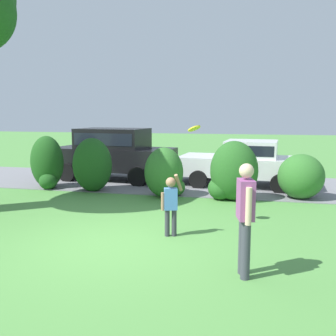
# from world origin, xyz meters

# --- Properties ---
(ground_plane) EXTENTS (80.00, 80.00, 0.00)m
(ground_plane) POSITION_xyz_m (0.00, 0.00, 0.00)
(ground_plane) COLOR #518E42
(driveway_strip) EXTENTS (28.00, 4.40, 0.02)m
(driveway_strip) POSITION_xyz_m (0.00, 6.53, 0.01)
(driveway_strip) COLOR slate
(driveway_strip) RESTS_ON ground
(shrub_near_tree) EXTENTS (1.12, 1.02, 1.74)m
(shrub_near_tree) POSITION_xyz_m (-4.07, 4.74, 0.81)
(shrub_near_tree) COLOR #1E511C
(shrub_near_tree) RESTS_ON ground
(shrub_centre_left) EXTENTS (1.26, 1.07, 1.71)m
(shrub_centre_left) POSITION_xyz_m (-2.37, 4.52, 0.85)
(shrub_centre_left) COLOR #1E511C
(shrub_centre_left) RESTS_ON ground
(shrub_centre) EXTENTS (1.18, 1.20, 1.48)m
(shrub_centre) POSITION_xyz_m (0.06, 4.27, 0.70)
(shrub_centre) COLOR #33702B
(shrub_centre) RESTS_ON ground
(shrub_centre_right) EXTENTS (1.41, 1.13, 1.70)m
(shrub_centre_right) POSITION_xyz_m (2.04, 4.26, 0.79)
(shrub_centre_right) COLOR #286023
(shrub_centre_right) RESTS_ON ground
(shrub_far_end) EXTENTS (1.32, 1.22, 1.31)m
(shrub_far_end) POSITION_xyz_m (3.97, 4.86, 0.66)
(shrub_far_end) COLOR #33702B
(shrub_far_end) RESTS_ON ground
(parked_sedan) EXTENTS (4.53, 2.35, 1.56)m
(parked_sedan) POSITION_xyz_m (2.31, 6.57, 0.85)
(parked_sedan) COLOR white
(parked_sedan) RESTS_ON ground
(parked_suv) EXTENTS (4.86, 2.45, 1.92)m
(parked_suv) POSITION_xyz_m (-2.51, 6.73, 1.08)
(parked_suv) COLOR black
(parked_suv) RESTS_ON ground
(child_thrower) EXTENTS (0.40, 0.35, 1.29)m
(child_thrower) POSITION_xyz_m (1.02, 0.70, 0.72)
(child_thrower) COLOR #383842
(child_thrower) RESTS_ON ground
(frisbee) EXTENTS (0.29, 0.28, 0.19)m
(frisbee) POSITION_xyz_m (1.37, 1.44, 2.15)
(frisbee) COLOR yellow
(adult_onlooker) EXTENTS (0.29, 0.52, 1.74)m
(adult_onlooker) POSITION_xyz_m (2.52, -0.93, 0.98)
(adult_onlooker) COLOR #3F3F4C
(adult_onlooker) RESTS_ON ground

